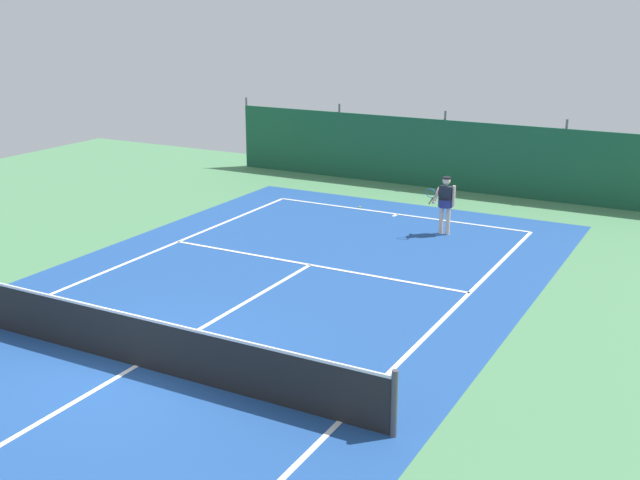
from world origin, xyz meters
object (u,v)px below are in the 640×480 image
object	(u,v)px
tennis_player	(445,201)
parked_car	(534,158)
tennis_net	(135,340)
tennis_ball_near_player	(360,207)

from	to	relation	value
tennis_player	parked_car	distance (m)	8.08
tennis_player	tennis_net	bearing A→B (deg)	79.16
tennis_net	tennis_player	xyz separation A→B (m)	(1.99, 10.56, 0.45)
tennis_ball_near_player	parked_car	world-z (taller)	parked_car
tennis_player	tennis_ball_near_player	world-z (taller)	tennis_player
parked_car	tennis_net	bearing A→B (deg)	-97.04
tennis_net	parked_car	bearing A→B (deg)	82.47
tennis_ball_near_player	tennis_player	bearing A→B (deg)	-24.25
tennis_net	tennis_player	distance (m)	10.76
tennis_player	parked_car	xyz separation A→B (m)	(0.47, 8.07, -0.12)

